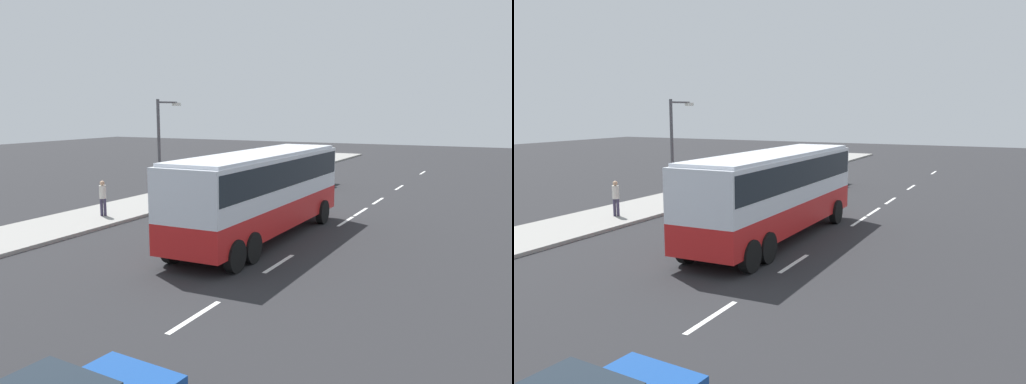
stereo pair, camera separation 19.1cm
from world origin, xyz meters
TOP-DOWN VIEW (x-y plane):
  - ground_plane at (0.00, 0.00)m, footprint 120.00×120.00m
  - sidewalk_curb at (0.00, 8.43)m, footprint 80.00×4.00m
  - lane_centreline at (3.96, -2.73)m, footprint 43.58×0.16m
  - coach_bus at (-1.31, -0.64)m, footprint 11.23×2.80m
  - car_white_minivan at (13.78, 2.70)m, footprint 4.05×1.89m
  - pedestrian_near_curb at (-1.01, 7.97)m, footprint 0.32×0.32m
  - street_lamp at (2.27, 6.81)m, footprint 1.98×0.24m

SIDE VIEW (x-z plane):
  - ground_plane at x=0.00m, z-range 0.00..0.00m
  - lane_centreline at x=3.96m, z-range 0.00..0.01m
  - sidewalk_curb at x=0.00m, z-range 0.00..0.15m
  - car_white_minivan at x=13.78m, z-range 0.04..1.51m
  - pedestrian_near_curb at x=-1.01m, z-range 0.28..2.00m
  - coach_bus at x=-1.31m, z-range 0.42..3.98m
  - street_lamp at x=2.27m, z-range 0.67..6.29m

